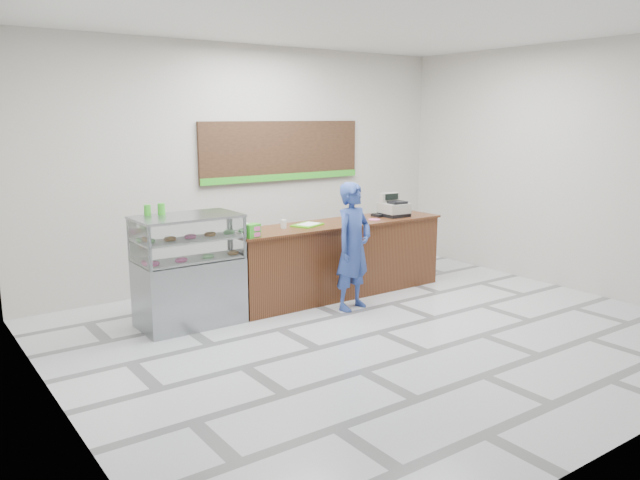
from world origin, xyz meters
TOP-DOWN VIEW (x-y plane):
  - floor at (0.00, 0.00)m, footprint 7.00×7.00m
  - back_wall at (0.00, 3.00)m, footprint 7.00×0.00m
  - ceiling at (0.00, 0.00)m, footprint 7.00×7.00m
  - sales_counter at (0.55, 1.55)m, footprint 3.26×0.76m
  - display_case at (-1.67, 1.55)m, footprint 1.22×0.72m
  - menu_board at (0.55, 2.96)m, footprint 2.80×0.06m
  - cash_register at (1.54, 1.50)m, footprint 0.38×0.40m
  - card_terminal at (1.31, 1.61)m, footprint 0.10×0.17m
  - serving_tray at (0.06, 1.57)m, footprint 0.48×0.42m
  - napkin_box at (-0.95, 1.57)m, footprint 0.19×0.19m
  - straw_cup at (-0.31, 1.58)m, footprint 0.08×0.08m
  - promo_box at (-0.95, 1.28)m, footprint 0.21×0.16m
  - donut_decal at (1.12, 1.44)m, footprint 0.17×0.17m
  - green_cup_left at (-2.04, 1.82)m, footprint 0.08×0.08m
  - green_cup_right at (-1.89, 1.77)m, footprint 0.09×0.09m
  - customer at (0.32, 0.91)m, footprint 0.68×0.53m

SIDE VIEW (x-z plane):
  - floor at x=0.00m, z-range 0.00..0.00m
  - sales_counter at x=0.55m, z-range 0.00..1.03m
  - display_case at x=-1.67m, z-range 0.01..1.34m
  - customer at x=0.32m, z-range 0.00..1.65m
  - donut_decal at x=1.12m, z-range 1.03..1.03m
  - serving_tray at x=0.06m, z-range 1.03..1.05m
  - card_terminal at x=1.31m, z-range 1.03..1.07m
  - straw_cup at x=-0.31m, z-range 1.03..1.14m
  - napkin_box at x=-0.95m, z-range 1.03..1.16m
  - promo_box at x=-0.95m, z-range 1.03..1.19m
  - cash_register at x=1.54m, z-range 0.99..1.33m
  - green_cup_left at x=-2.04m, z-range 1.33..1.45m
  - green_cup_right at x=-1.89m, z-range 1.33..1.47m
  - back_wall at x=0.00m, z-range -1.75..5.25m
  - menu_board at x=0.55m, z-range 1.48..2.38m
  - ceiling at x=0.00m, z-range 3.50..3.50m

